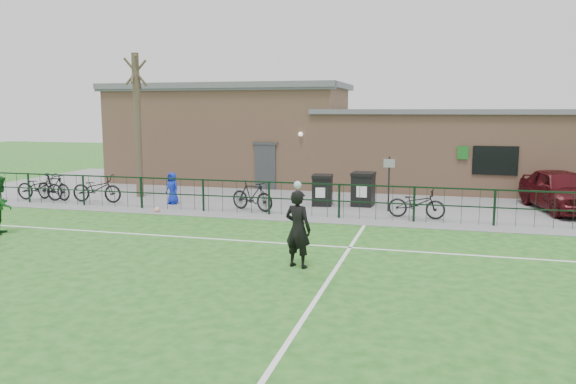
% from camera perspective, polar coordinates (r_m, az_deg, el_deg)
% --- Properties ---
extents(ground, '(90.00, 90.00, 0.00)m').
position_cam_1_polar(ground, '(12.04, -6.27, -9.50)').
color(ground, '#20581A').
rests_on(ground, ground).
extents(paving_strip, '(34.00, 13.00, 0.02)m').
position_cam_1_polar(paving_strip, '(24.80, 5.10, -0.19)').
color(paving_strip, slate).
rests_on(paving_strip, ground).
extents(pitch_line_touch, '(28.00, 0.10, 0.01)m').
position_cam_1_polar(pitch_line_touch, '(19.29, 2.16, -2.64)').
color(pitch_line_touch, white).
rests_on(pitch_line_touch, ground).
extents(pitch_line_mid, '(28.00, 0.10, 0.01)m').
position_cam_1_polar(pitch_line_mid, '(15.70, -0.95, -5.20)').
color(pitch_line_mid, white).
rests_on(pitch_line_mid, ground).
extents(pitch_line_perp, '(0.10, 16.00, 0.01)m').
position_cam_1_polar(pitch_line_perp, '(11.50, 3.22, -10.32)').
color(pitch_line_perp, white).
rests_on(pitch_line_perp, ground).
extents(perimeter_fence, '(28.00, 0.10, 1.20)m').
position_cam_1_polar(perimeter_fence, '(19.38, 2.30, -0.80)').
color(perimeter_fence, black).
rests_on(perimeter_fence, ground).
extents(bare_tree, '(0.30, 0.30, 6.00)m').
position_cam_1_polar(bare_tree, '(24.44, -15.03, 6.47)').
color(bare_tree, '#473A2B').
rests_on(bare_tree, ground).
extents(wheelie_bin_left, '(0.82, 0.90, 1.10)m').
position_cam_1_polar(wheelie_bin_left, '(21.69, 3.52, 0.09)').
color(wheelie_bin_left, black).
rests_on(wheelie_bin_left, paving_strip).
extents(wheelie_bin_right, '(0.85, 0.95, 1.20)m').
position_cam_1_polar(wheelie_bin_right, '(21.75, 7.65, 0.19)').
color(wheelie_bin_right, black).
rests_on(wheelie_bin_right, paving_strip).
extents(sign_post, '(0.07, 0.07, 2.00)m').
position_cam_1_polar(sign_post, '(20.59, 10.20, 0.79)').
color(sign_post, black).
rests_on(sign_post, paving_strip).
extents(car_maroon, '(2.74, 4.80, 1.54)m').
position_cam_1_polar(car_maroon, '(22.72, 26.02, 0.19)').
color(car_maroon, '#440C11').
rests_on(car_maroon, paving_strip).
extents(bicycle_a, '(2.10, 0.80, 1.09)m').
position_cam_1_polar(bicycle_a, '(25.04, -23.90, 0.48)').
color(bicycle_a, black).
rests_on(bicycle_a, paving_strip).
extents(bicycle_b, '(1.90, 0.86, 1.10)m').
position_cam_1_polar(bicycle_b, '(24.85, -22.74, 0.51)').
color(bicycle_b, black).
rests_on(bicycle_b, paving_strip).
extents(bicycle_c, '(2.14, 0.83, 1.11)m').
position_cam_1_polar(bicycle_c, '(23.63, -18.84, 0.34)').
color(bicycle_c, black).
rests_on(bicycle_c, paving_strip).
extents(bicycle_d, '(1.91, 1.10, 1.11)m').
position_cam_1_polar(bicycle_d, '(20.55, -3.66, -0.36)').
color(bicycle_d, black).
rests_on(bicycle_d, paving_strip).
extents(bicycle_e, '(1.98, 0.86, 1.01)m').
position_cam_1_polar(bicycle_e, '(19.57, 12.92, -1.14)').
color(bicycle_e, black).
rests_on(bicycle_e, paving_strip).
extents(spectator_child, '(0.71, 0.59, 1.25)m').
position_cam_1_polar(spectator_child, '(22.38, -11.67, 0.38)').
color(spectator_child, '#1329B5').
rests_on(spectator_child, paving_strip).
extents(goalkeeper_kick, '(1.20, 3.20, 1.84)m').
position_cam_1_polar(goalkeeper_kick, '(13.20, 1.01, -3.66)').
color(goalkeeper_kick, black).
rests_on(goalkeeper_kick, ground).
extents(outfield_player, '(0.96, 1.05, 1.75)m').
position_cam_1_polar(outfield_player, '(18.78, -27.13, -1.17)').
color(outfield_player, '#164E1C').
rests_on(outfield_player, ground).
extents(ball_ground, '(0.21, 0.21, 0.21)m').
position_cam_1_polar(ball_ground, '(20.85, -13.17, -1.75)').
color(ball_ground, white).
rests_on(ball_ground, ground).
extents(clubhouse, '(24.25, 5.40, 4.96)m').
position_cam_1_polar(clubhouse, '(27.68, 4.43, 5.31)').
color(clubhouse, tan).
rests_on(clubhouse, ground).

